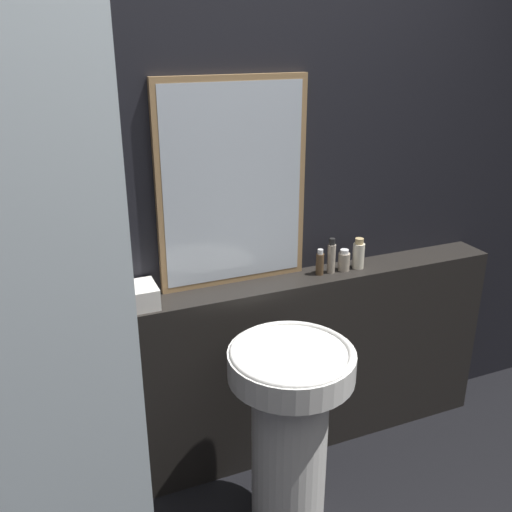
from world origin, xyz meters
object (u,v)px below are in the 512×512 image
object	(u,v)px
pedestal_sink	(290,426)
conditioner_bottle	(331,257)
mirror	(233,185)
body_wash_bottle	(358,254)
shampoo_bottle	(320,263)
lotion_bottle	(344,261)
towel_stack	(135,296)

from	to	relation	value
pedestal_sink	conditioner_bottle	size ratio (longest dim) A/B	5.11
mirror	body_wash_bottle	size ratio (longest dim) A/B	6.02
shampoo_bottle	conditioner_bottle	xyz separation A→B (m)	(0.06, -0.00, 0.02)
pedestal_sink	lotion_bottle	distance (m)	0.82
pedestal_sink	shampoo_bottle	size ratio (longest dim) A/B	6.95
towel_stack	pedestal_sink	bearing A→B (deg)	-42.24
shampoo_bottle	pedestal_sink	bearing A→B (deg)	-128.72
towel_stack	conditioner_bottle	size ratio (longest dim) A/B	1.06
lotion_bottle	body_wash_bottle	xyz separation A→B (m)	(0.08, -0.00, 0.02)
shampoo_bottle	body_wash_bottle	size ratio (longest dim) A/B	0.83
mirror	towel_stack	size ratio (longest dim) A/B	5.01
pedestal_sink	body_wash_bottle	xyz separation A→B (m)	(0.57, 0.45, 0.49)
mirror	body_wash_bottle	distance (m)	0.71
pedestal_sink	lotion_bottle	size ratio (longest dim) A/B	8.30
shampoo_bottle	lotion_bottle	size ratio (longest dim) A/B	1.19
shampoo_bottle	mirror	bearing A→B (deg)	168.61
shampoo_bottle	body_wash_bottle	xyz separation A→B (m)	(0.21, 0.00, 0.01)
body_wash_bottle	lotion_bottle	bearing A→B (deg)	180.00
body_wash_bottle	conditioner_bottle	bearing A→B (deg)	-180.00
mirror	conditioner_bottle	distance (m)	0.59
towel_stack	lotion_bottle	size ratio (longest dim) A/B	1.72
mirror	shampoo_bottle	xyz separation A→B (m)	(0.39, -0.08, -0.39)
pedestal_sink	mirror	size ratio (longest dim) A/B	0.96
mirror	body_wash_bottle	xyz separation A→B (m)	(0.60, -0.08, -0.38)
lotion_bottle	pedestal_sink	bearing A→B (deg)	-137.42
towel_stack	lotion_bottle	world-z (taller)	lotion_bottle
shampoo_bottle	conditioner_bottle	size ratio (longest dim) A/B	0.73
conditioner_bottle	towel_stack	bearing A→B (deg)	180.00
towel_stack	body_wash_bottle	distance (m)	1.06
shampoo_bottle	conditioner_bottle	distance (m)	0.06
shampoo_bottle	lotion_bottle	world-z (taller)	shampoo_bottle
pedestal_sink	mirror	distance (m)	1.02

